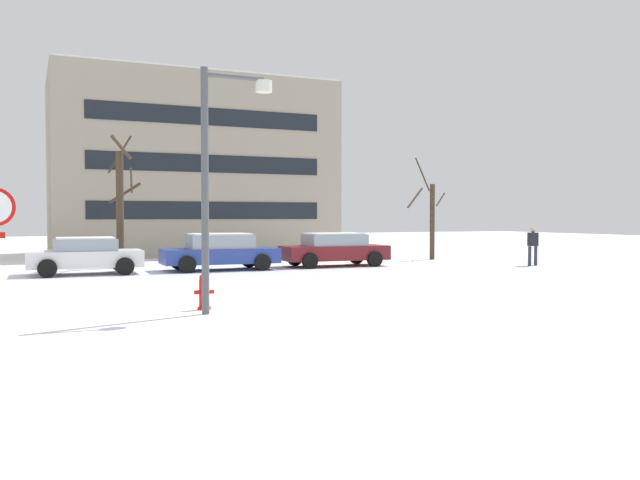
% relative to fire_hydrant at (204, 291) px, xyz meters
% --- Properties ---
extents(ground_plane, '(120.00, 120.00, 0.00)m').
position_rel_fire_hydrant_xyz_m(ground_plane, '(-1.57, 1.19, -0.42)').
color(ground_plane, white).
extents(road_surface, '(80.00, 9.51, 0.00)m').
position_rel_fire_hydrant_xyz_m(road_surface, '(-1.57, 4.95, -0.42)').
color(road_surface, silver).
rests_on(road_surface, ground).
extents(fire_hydrant, '(0.44, 0.30, 0.84)m').
position_rel_fire_hydrant_xyz_m(fire_hydrant, '(0.00, 0.00, 0.00)').
color(fire_hydrant, red).
rests_on(fire_hydrant, ground).
extents(street_lamp, '(1.58, 0.36, 5.23)m').
position_rel_fire_hydrant_xyz_m(street_lamp, '(0.15, -0.71, 2.79)').
color(street_lamp, '#4C4F54').
rests_on(street_lamp, ground).
extents(parked_car_white, '(3.96, 2.23, 1.34)m').
position_rel_fire_hydrant_xyz_m(parked_car_white, '(-1.71, 10.62, 0.27)').
color(parked_car_white, white).
rests_on(parked_car_white, ground).
extents(parked_car_blue, '(4.49, 2.16, 1.43)m').
position_rel_fire_hydrant_xyz_m(parked_car_blue, '(3.22, 10.52, 0.31)').
color(parked_car_blue, '#283D93').
rests_on(parked_car_blue, ground).
extents(parked_car_maroon, '(4.49, 2.09, 1.40)m').
position_rel_fire_hydrant_xyz_m(parked_car_maroon, '(8.15, 10.55, 0.30)').
color(parked_car_maroon, maroon).
rests_on(parked_car_maroon, ground).
extents(pedestrian_crossing, '(0.59, 0.42, 1.63)m').
position_rel_fire_hydrant_xyz_m(pedestrian_crossing, '(15.96, 7.41, 0.52)').
color(pedestrian_crossing, '#2D334C').
rests_on(pedestrian_crossing, ground).
extents(tree_far_mid, '(1.33, 1.49, 5.42)m').
position_rel_fire_hydrant_xyz_m(tree_far_mid, '(-0.16, 13.20, 2.14)').
color(tree_far_mid, '#423326').
rests_on(tree_far_mid, ground).
extents(tree_far_right, '(1.82, 1.93, 4.95)m').
position_rel_fire_hydrant_xyz_m(tree_far_right, '(14.27, 12.64, 1.63)').
color(tree_far_right, '#423326').
rests_on(tree_far_right, ground).
extents(building_far_right, '(15.06, 8.35, 9.69)m').
position_rel_fire_hydrant_xyz_m(building_far_right, '(4.96, 23.03, 4.42)').
color(building_far_right, '#9E937F').
rests_on(building_far_right, ground).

